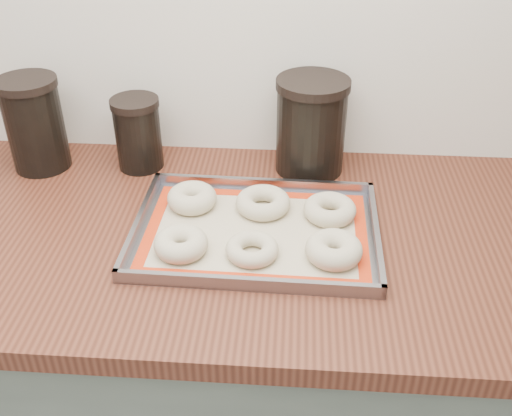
# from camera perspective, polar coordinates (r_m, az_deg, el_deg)

# --- Properties ---
(cabinet) EXTENTS (3.00, 0.65, 0.86)m
(cabinet) POSITION_cam_1_polar(r_m,az_deg,el_deg) (1.49, -4.43, -16.68)
(cabinet) COLOR slate
(cabinet) RESTS_ON floor
(countertop) EXTENTS (3.06, 0.68, 0.04)m
(countertop) POSITION_cam_1_polar(r_m,az_deg,el_deg) (1.18, -5.38, -2.61)
(countertop) COLOR #5A2B1B
(countertop) RESTS_ON cabinet
(baking_tray) EXTENTS (0.47, 0.34, 0.03)m
(baking_tray) POSITION_cam_1_polar(r_m,az_deg,el_deg) (1.14, 0.00, -2.22)
(baking_tray) COLOR gray
(baking_tray) RESTS_ON countertop
(baking_mat) EXTENTS (0.43, 0.30, 0.00)m
(baking_mat) POSITION_cam_1_polar(r_m,az_deg,el_deg) (1.14, 0.00, -2.30)
(baking_mat) COLOR #C6B793
(baking_mat) RESTS_ON baking_tray
(bagel_front_left) EXTENTS (0.12, 0.12, 0.04)m
(bagel_front_left) POSITION_cam_1_polar(r_m,az_deg,el_deg) (1.09, -7.16, -3.39)
(bagel_front_left) COLOR #BEB293
(bagel_front_left) RESTS_ON baking_mat
(bagel_front_mid) EXTENTS (0.11, 0.11, 0.03)m
(bagel_front_mid) POSITION_cam_1_polar(r_m,az_deg,el_deg) (1.07, -0.37, -3.94)
(bagel_front_mid) COLOR #BEB293
(bagel_front_mid) RESTS_ON baking_mat
(bagel_front_right) EXTENTS (0.12, 0.12, 0.04)m
(bagel_front_right) POSITION_cam_1_polar(r_m,az_deg,el_deg) (1.07, 7.42, -3.94)
(bagel_front_right) COLOR #BEB293
(bagel_front_right) RESTS_ON baking_mat
(bagel_back_left) EXTENTS (0.11, 0.11, 0.04)m
(bagel_back_left) POSITION_cam_1_polar(r_m,az_deg,el_deg) (1.21, -6.12, 0.96)
(bagel_back_left) COLOR #BEB293
(bagel_back_left) RESTS_ON baking_mat
(bagel_back_mid) EXTENTS (0.12, 0.12, 0.03)m
(bagel_back_mid) POSITION_cam_1_polar(r_m,az_deg,el_deg) (1.19, 0.68, 0.52)
(bagel_back_mid) COLOR #BEB293
(bagel_back_mid) RESTS_ON baking_mat
(bagel_back_right) EXTENTS (0.10, 0.10, 0.04)m
(bagel_back_right) POSITION_cam_1_polar(r_m,az_deg,el_deg) (1.18, 7.05, -0.15)
(bagel_back_right) COLOR #BEB293
(bagel_back_right) RESTS_ON baking_mat
(canister_left) EXTENTS (0.13, 0.13, 0.21)m
(canister_left) POSITION_cam_1_polar(r_m,az_deg,el_deg) (1.40, -20.32, 7.54)
(canister_left) COLOR black
(canister_left) RESTS_ON countertop
(canister_mid) EXTENTS (0.10, 0.10, 0.16)m
(canister_mid) POSITION_cam_1_polar(r_m,az_deg,el_deg) (1.35, -11.18, 7.00)
(canister_mid) COLOR black
(canister_mid) RESTS_ON countertop
(canister_right) EXTENTS (0.16, 0.16, 0.21)m
(canister_right) POSITION_cam_1_polar(r_m,az_deg,el_deg) (1.31, 5.26, 7.82)
(canister_right) COLOR black
(canister_right) RESTS_ON countertop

